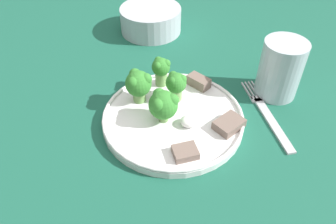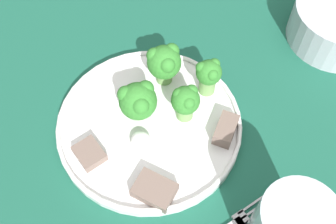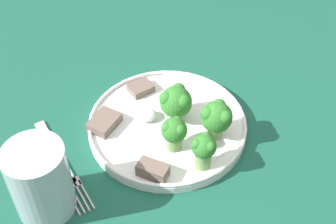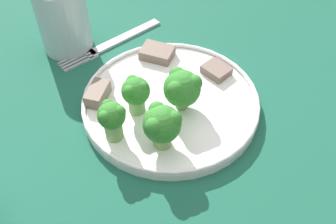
% 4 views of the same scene
% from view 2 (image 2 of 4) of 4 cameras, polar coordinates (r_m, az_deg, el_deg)
% --- Properties ---
extents(table, '(1.08, 1.06, 0.72)m').
position_cam_2_polar(table, '(0.61, 1.73, -6.76)').
color(table, '#195642').
rests_on(table, ground_plane).
extents(dinner_plate, '(0.24, 0.24, 0.02)m').
position_cam_2_polar(dinner_plate, '(0.52, -2.71, -1.80)').
color(dinner_plate, white).
rests_on(dinner_plate, table).
extents(broccoli_floret_near_rim_left, '(0.05, 0.05, 0.06)m').
position_cam_2_polar(broccoli_floret_near_rim_left, '(0.49, -4.40, 1.69)').
color(broccoli_floret_near_rim_left, '#709E56').
rests_on(broccoli_floret_near_rim_left, dinner_plate).
extents(broccoli_floret_center_left, '(0.05, 0.05, 0.06)m').
position_cam_2_polar(broccoli_floret_center_left, '(0.52, -0.50, 7.25)').
color(broccoli_floret_center_left, '#709E56').
rests_on(broccoli_floret_center_left, dinner_plate).
extents(broccoli_floret_back_left, '(0.04, 0.04, 0.05)m').
position_cam_2_polar(broccoli_floret_back_left, '(0.49, 2.55, 1.58)').
color(broccoli_floret_back_left, '#709E56').
rests_on(broccoli_floret_back_left, dinner_plate).
extents(broccoli_floret_front_left, '(0.03, 0.03, 0.06)m').
position_cam_2_polar(broccoli_floret_front_left, '(0.52, 5.91, 5.44)').
color(broccoli_floret_front_left, '#709E56').
rests_on(broccoli_floret_front_left, dinner_plate).
extents(meat_slice_front_slice, '(0.04, 0.04, 0.01)m').
position_cam_2_polar(meat_slice_front_slice, '(0.49, -11.34, -5.92)').
color(meat_slice_front_slice, '#756056').
rests_on(meat_slice_front_slice, dinner_plate).
extents(meat_slice_middle_slice, '(0.06, 0.06, 0.01)m').
position_cam_2_polar(meat_slice_middle_slice, '(0.46, -1.97, -11.26)').
color(meat_slice_middle_slice, '#756056').
rests_on(meat_slice_middle_slice, dinner_plate).
extents(meat_slice_rear_slice, '(0.05, 0.04, 0.02)m').
position_cam_2_polar(meat_slice_rear_slice, '(0.50, 8.38, -2.54)').
color(meat_slice_rear_slice, '#756056').
rests_on(meat_slice_rear_slice, dinner_plate).
extents(sauce_dollop, '(0.03, 0.03, 0.02)m').
position_cam_2_polar(sauce_dollop, '(0.49, -3.91, -4.32)').
color(sauce_dollop, white).
rests_on(sauce_dollop, dinner_plate).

